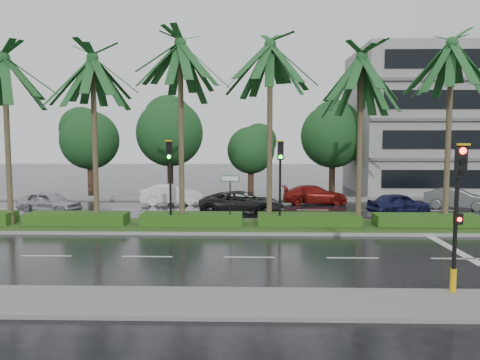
{
  "coord_description": "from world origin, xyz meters",
  "views": [
    {
      "loc": [
        0.09,
        -22.82,
        4.64
      ],
      "look_at": [
        -0.53,
        1.5,
        2.43
      ],
      "focal_mm": 35.0,
      "sensor_mm": 36.0,
      "label": 1
    }
  ],
  "objects_px": {
    "street_sign": "(230,188)",
    "car_white": "(171,194)",
    "car_darkgrey": "(242,203)",
    "car_grey": "(456,198)",
    "car_red": "(315,195)",
    "car_blue": "(399,204)",
    "signal_median_left": "(170,171)",
    "signal_near": "(457,212)",
    "car_silver": "(50,202)"
  },
  "relations": [
    {
      "from": "signal_median_left",
      "to": "car_silver",
      "type": "distance_m",
      "value": 10.04
    },
    {
      "from": "street_sign",
      "to": "car_red",
      "type": "bearing_deg",
      "value": 59.51
    },
    {
      "from": "car_darkgrey",
      "to": "car_grey",
      "type": "height_order",
      "value": "car_darkgrey"
    },
    {
      "from": "car_red",
      "to": "car_blue",
      "type": "height_order",
      "value": "car_blue"
    },
    {
      "from": "car_silver",
      "to": "car_white",
      "type": "bearing_deg",
      "value": -44.31
    },
    {
      "from": "signal_near",
      "to": "car_darkgrey",
      "type": "xyz_separation_m",
      "value": [
        -6.5,
        14.54,
        -1.8
      ]
    },
    {
      "from": "car_grey",
      "to": "car_red",
      "type": "bearing_deg",
      "value": 99.9
    },
    {
      "from": "signal_median_left",
      "to": "street_sign",
      "type": "xyz_separation_m",
      "value": [
        3.0,
        0.18,
        -0.87
      ]
    },
    {
      "from": "signal_median_left",
      "to": "car_darkgrey",
      "type": "height_order",
      "value": "signal_median_left"
    },
    {
      "from": "car_white",
      "to": "car_grey",
      "type": "bearing_deg",
      "value": -106.28
    },
    {
      "from": "signal_median_left",
      "to": "car_red",
      "type": "relative_size",
      "value": 0.97
    },
    {
      "from": "street_sign",
      "to": "car_red",
      "type": "height_order",
      "value": "street_sign"
    },
    {
      "from": "street_sign",
      "to": "car_red",
      "type": "distance_m",
      "value": 10.94
    },
    {
      "from": "car_darkgrey",
      "to": "car_blue",
      "type": "distance_m",
      "value": 9.5
    },
    {
      "from": "signal_near",
      "to": "street_sign",
      "type": "height_order",
      "value": "signal_near"
    },
    {
      "from": "car_blue",
      "to": "car_grey",
      "type": "distance_m",
      "value": 5.13
    },
    {
      "from": "street_sign",
      "to": "car_white",
      "type": "xyz_separation_m",
      "value": [
        -4.5,
        8.84,
        -1.42
      ]
    },
    {
      "from": "signal_median_left",
      "to": "car_silver",
      "type": "xyz_separation_m",
      "value": [
        -8.36,
        5.06,
        -2.32
      ]
    },
    {
      "from": "signal_near",
      "to": "car_white",
      "type": "xyz_separation_m",
      "value": [
        -11.5,
        18.71,
        -1.8
      ]
    },
    {
      "from": "car_silver",
      "to": "car_blue",
      "type": "relative_size",
      "value": 1.04
    },
    {
      "from": "car_white",
      "to": "car_red",
      "type": "height_order",
      "value": "car_white"
    },
    {
      "from": "signal_near",
      "to": "car_blue",
      "type": "distance_m",
      "value": 15.23
    },
    {
      "from": "signal_near",
      "to": "car_grey",
      "type": "xyz_separation_m",
      "value": [
        7.5,
        17.28,
        -1.84
      ]
    },
    {
      "from": "car_darkgrey",
      "to": "car_grey",
      "type": "bearing_deg",
      "value": -72.81
    },
    {
      "from": "car_white",
      "to": "signal_near",
      "type": "bearing_deg",
      "value": -160.39
    },
    {
      "from": "signal_near",
      "to": "car_darkgrey",
      "type": "distance_m",
      "value": 16.03
    },
    {
      "from": "car_darkgrey",
      "to": "car_red",
      "type": "distance_m",
      "value": 6.84
    },
    {
      "from": "car_blue",
      "to": "car_grey",
      "type": "xyz_separation_m",
      "value": [
        4.5,
        2.46,
        0.01
      ]
    },
    {
      "from": "car_white",
      "to": "car_blue",
      "type": "distance_m",
      "value": 15.01
    },
    {
      "from": "signal_near",
      "to": "car_silver",
      "type": "xyz_separation_m",
      "value": [
        -18.36,
        14.75,
        -1.82
      ]
    },
    {
      "from": "signal_near",
      "to": "car_darkgrey",
      "type": "relative_size",
      "value": 0.86
    },
    {
      "from": "car_white",
      "to": "car_darkgrey",
      "type": "xyz_separation_m",
      "value": [
        5.0,
        -4.17,
        0.0
      ]
    },
    {
      "from": "car_white",
      "to": "car_darkgrey",
      "type": "bearing_deg",
      "value": -141.81
    },
    {
      "from": "car_grey",
      "to": "car_darkgrey",
      "type": "bearing_deg",
      "value": 123.09
    },
    {
      "from": "car_white",
      "to": "car_red",
      "type": "xyz_separation_m",
      "value": [
        10.0,
        0.5,
        -0.05
      ]
    },
    {
      "from": "car_silver",
      "to": "car_darkgrey",
      "type": "relative_size",
      "value": 0.79
    },
    {
      "from": "street_sign",
      "to": "car_white",
      "type": "distance_m",
      "value": 10.02
    },
    {
      "from": "signal_median_left",
      "to": "car_grey",
      "type": "bearing_deg",
      "value": 23.45
    },
    {
      "from": "signal_near",
      "to": "car_white",
      "type": "distance_m",
      "value": 22.04
    },
    {
      "from": "car_grey",
      "to": "signal_near",
      "type": "bearing_deg",
      "value": 178.55
    },
    {
      "from": "signal_near",
      "to": "car_silver",
      "type": "relative_size",
      "value": 1.09
    },
    {
      "from": "car_grey",
      "to": "car_blue",
      "type": "bearing_deg",
      "value": 140.65
    },
    {
      "from": "car_red",
      "to": "car_grey",
      "type": "bearing_deg",
      "value": -102.66
    },
    {
      "from": "signal_median_left",
      "to": "street_sign",
      "type": "relative_size",
      "value": 1.68
    },
    {
      "from": "street_sign",
      "to": "car_white",
      "type": "bearing_deg",
      "value": 116.98
    },
    {
      "from": "car_silver",
      "to": "car_darkgrey",
      "type": "xyz_separation_m",
      "value": [
        11.86,
        -0.21,
        0.03
      ]
    },
    {
      "from": "street_sign",
      "to": "car_silver",
      "type": "xyz_separation_m",
      "value": [
        -11.36,
        4.88,
        -1.44
      ]
    },
    {
      "from": "signal_median_left",
      "to": "car_blue",
      "type": "height_order",
      "value": "signal_median_left"
    },
    {
      "from": "signal_median_left",
      "to": "car_blue",
      "type": "distance_m",
      "value": 14.17
    },
    {
      "from": "signal_near",
      "to": "car_silver",
      "type": "bearing_deg",
      "value": 141.21
    }
  ]
}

